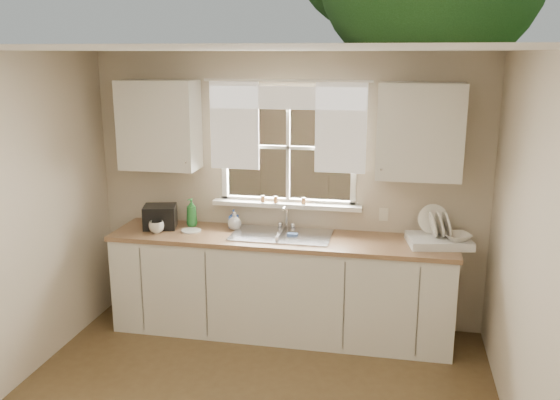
% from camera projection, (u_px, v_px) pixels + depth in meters
% --- Properties ---
extents(room_walls, '(3.62, 4.02, 2.50)m').
position_uv_depth(room_walls, '(222.00, 271.00, 3.48)').
color(room_walls, beige).
rests_on(room_walls, ground).
extents(ceiling, '(3.60, 4.00, 0.02)m').
position_uv_depth(ceiling, '(220.00, 50.00, 3.24)').
color(ceiling, silver).
rests_on(ceiling, room_walls).
extents(window, '(1.38, 0.16, 1.06)m').
position_uv_depth(window, '(288.00, 166.00, 5.39)').
color(window, white).
rests_on(window, room_walls).
extents(curtains, '(1.50, 0.03, 0.81)m').
position_uv_depth(curtains, '(287.00, 117.00, 5.23)').
color(curtains, white).
rests_on(curtains, room_walls).
extents(base_cabinets, '(3.00, 0.62, 0.87)m').
position_uv_depth(base_cabinets, '(281.00, 287.00, 5.33)').
color(base_cabinets, silver).
rests_on(base_cabinets, ground).
extents(countertop, '(3.04, 0.65, 0.04)m').
position_uv_depth(countertop, '(281.00, 239.00, 5.22)').
color(countertop, '#8D6846').
rests_on(countertop, base_cabinets).
extents(upper_cabinet_left, '(0.70, 0.33, 0.80)m').
position_uv_depth(upper_cabinet_left, '(159.00, 125.00, 5.35)').
color(upper_cabinet_left, silver).
rests_on(upper_cabinet_left, room_walls).
extents(upper_cabinet_right, '(0.70, 0.33, 0.80)m').
position_uv_depth(upper_cabinet_right, '(420.00, 131.00, 4.91)').
color(upper_cabinet_right, silver).
rests_on(upper_cabinet_right, room_walls).
extents(wall_outlet, '(0.08, 0.01, 0.12)m').
position_uv_depth(wall_outlet, '(384.00, 214.00, 5.30)').
color(wall_outlet, beige).
rests_on(wall_outlet, room_walls).
extents(sill_jars, '(0.42, 0.04, 0.06)m').
position_uv_depth(sill_jars, '(281.00, 200.00, 5.41)').
color(sill_jars, brown).
rests_on(sill_jars, window).
extents(sink, '(0.88, 0.52, 0.40)m').
position_uv_depth(sink, '(281.00, 243.00, 5.27)').
color(sink, '#B7B7BC').
rests_on(sink, countertop).
extents(dish_rack, '(0.57, 0.46, 0.32)m').
position_uv_depth(dish_rack, '(439.00, 238.00, 4.99)').
color(dish_rack, silver).
rests_on(dish_rack, countertop).
extents(bowl, '(0.29, 0.29, 0.05)m').
position_uv_depth(bowl, '(457.00, 237.00, 4.90)').
color(bowl, silver).
rests_on(bowl, dish_rack).
extents(soap_bottle_a, '(0.13, 0.13, 0.26)m').
position_uv_depth(soap_bottle_a, '(192.00, 212.00, 5.51)').
color(soap_bottle_a, '#297F34').
rests_on(soap_bottle_a, countertop).
extents(soap_bottle_b, '(0.08, 0.08, 0.17)m').
position_uv_depth(soap_bottle_b, '(234.00, 219.00, 5.47)').
color(soap_bottle_b, blue).
rests_on(soap_bottle_b, countertop).
extents(soap_bottle_c, '(0.15, 0.15, 0.16)m').
position_uv_depth(soap_bottle_c, '(235.00, 221.00, 5.42)').
color(soap_bottle_c, beige).
rests_on(soap_bottle_c, countertop).
extents(saucer, '(0.18, 0.18, 0.01)m').
position_uv_depth(saucer, '(191.00, 231.00, 5.37)').
color(saucer, silver).
rests_on(saucer, countertop).
extents(cup, '(0.15, 0.15, 0.11)m').
position_uv_depth(cup, '(156.00, 227.00, 5.32)').
color(cup, silver).
rests_on(cup, countertop).
extents(black_appliance, '(0.34, 0.31, 0.21)m').
position_uv_depth(black_appliance, '(160.00, 217.00, 5.46)').
color(black_appliance, black).
rests_on(black_appliance, countertop).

